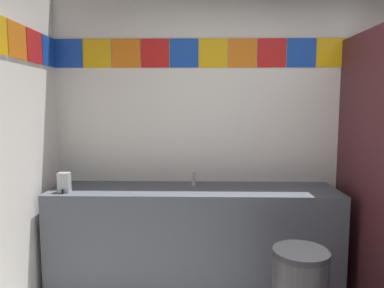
{
  "coord_description": "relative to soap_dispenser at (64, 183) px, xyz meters",
  "views": [
    {
      "loc": [
        -0.75,
        -1.5,
        1.58
      ],
      "look_at": [
        -0.81,
        1.12,
        1.29
      ],
      "focal_mm": 33.62,
      "sensor_mm": 36.0,
      "label": 1
    }
  ],
  "objects": [
    {
      "name": "soap_dispenser",
      "position": [
        0.0,
        0.0,
        0.0
      ],
      "size": [
        0.09,
        0.09,
        0.16
      ],
      "color": "#B7BABF",
      "rests_on": "vanity_counter"
    },
    {
      "name": "vanity_counter",
      "position": [
        1.03,
        0.16,
        -0.51
      ],
      "size": [
        2.38,
        0.55,
        0.88
      ],
      "color": "#4C515B",
      "rests_on": "ground_plane"
    },
    {
      "name": "faucet_center",
      "position": [
        1.03,
        0.25,
        -0.03
      ],
      "size": [
        0.04,
        0.1,
        0.14
      ],
      "color": "silver",
      "rests_on": "vanity_counter"
    },
    {
      "name": "wall_back",
      "position": [
        1.84,
        0.47,
        0.41
      ],
      "size": [
        4.09,
        0.09,
        2.73
      ],
      "color": "white",
      "rests_on": "ground_plane"
    }
  ]
}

